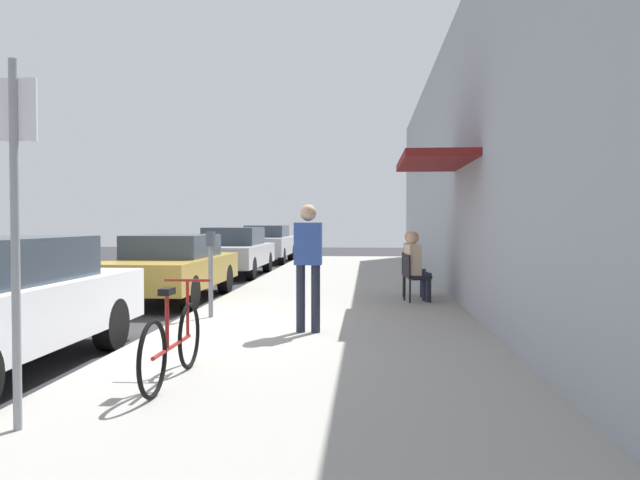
# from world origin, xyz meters

# --- Properties ---
(ground_plane) EXTENTS (60.00, 60.00, 0.00)m
(ground_plane) POSITION_xyz_m (0.00, 0.00, 0.00)
(ground_plane) COLOR #2D2D30
(sidewalk_slab) EXTENTS (4.50, 32.00, 0.12)m
(sidewalk_slab) POSITION_xyz_m (2.25, 2.00, 0.06)
(sidewalk_slab) COLOR #9E9B93
(sidewalk_slab) RESTS_ON ground_plane
(building_facade) EXTENTS (1.40, 32.00, 5.52)m
(building_facade) POSITION_xyz_m (4.65, 2.00, 2.76)
(building_facade) COLOR #999EA8
(building_facade) RESTS_ON ground_plane
(parked_car_1) EXTENTS (1.80, 4.40, 1.33)m
(parked_car_1) POSITION_xyz_m (-1.10, 3.78, 0.70)
(parked_car_1) COLOR #A58433
(parked_car_1) RESTS_ON ground_plane
(parked_car_2) EXTENTS (1.80, 4.40, 1.43)m
(parked_car_2) POSITION_xyz_m (-1.10, 9.55, 0.73)
(parked_car_2) COLOR #B7B7BC
(parked_car_2) RESTS_ON ground_plane
(parked_car_3) EXTENTS (1.80, 4.40, 1.46)m
(parked_car_3) POSITION_xyz_m (-1.10, 15.58, 0.76)
(parked_car_3) COLOR #B7B7BC
(parked_car_3) RESTS_ON ground_plane
(parking_meter) EXTENTS (0.12, 0.10, 1.32)m
(parking_meter) POSITION_xyz_m (0.45, 0.92, 0.89)
(parking_meter) COLOR slate
(parking_meter) RESTS_ON sidewalk_slab
(street_sign) EXTENTS (0.32, 0.06, 2.60)m
(street_sign) POSITION_xyz_m (0.40, -4.23, 1.64)
(street_sign) COLOR gray
(street_sign) RESTS_ON sidewalk_slab
(bicycle_0) EXTENTS (0.46, 1.71, 0.90)m
(bicycle_0) POSITION_xyz_m (1.08, -2.89, 0.48)
(bicycle_0) COLOR black
(bicycle_0) RESTS_ON sidewalk_slab
(cafe_chair_0) EXTENTS (0.52, 0.52, 0.87)m
(cafe_chair_0) POSITION_xyz_m (3.69, 3.03, 0.62)
(cafe_chair_0) COLOR black
(cafe_chair_0) RESTS_ON sidewalk_slab
(seated_patron_0) EXTENTS (0.48, 0.43, 1.29)m
(seated_patron_0) POSITION_xyz_m (3.75, 3.04, 0.82)
(seated_patron_0) COLOR #232838
(seated_patron_0) RESTS_ON sidewalk_slab
(cafe_chair_1) EXTENTS (0.49, 0.49, 0.87)m
(cafe_chair_1) POSITION_xyz_m (3.69, 3.88, 0.62)
(cafe_chair_1) COLOR black
(cafe_chair_1) RESTS_ON sidewalk_slab
(seated_patron_1) EXTENTS (0.46, 0.40, 1.29)m
(seated_patron_1) POSITION_xyz_m (3.75, 3.87, 0.82)
(seated_patron_1) COLOR #232838
(seated_patron_1) RESTS_ON sidewalk_slab
(pedestrian_standing) EXTENTS (0.36, 0.22, 1.70)m
(pedestrian_standing) POSITION_xyz_m (2.07, -0.26, 1.12)
(pedestrian_standing) COLOR #232838
(pedestrian_standing) RESTS_ON sidewalk_slab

